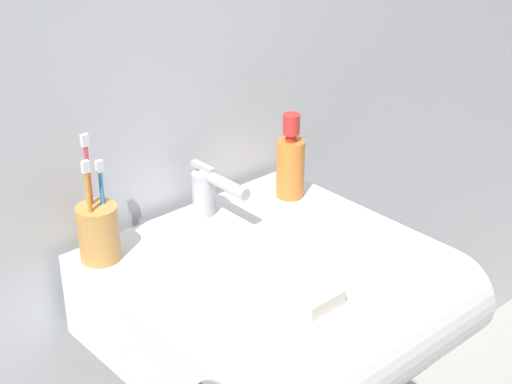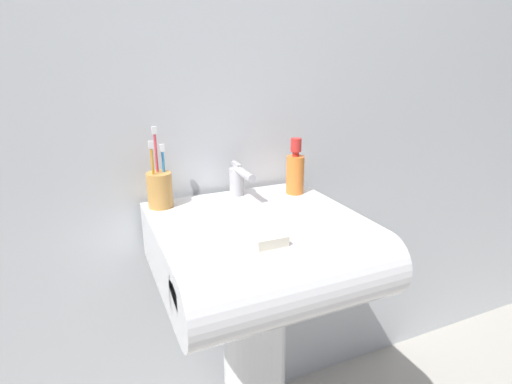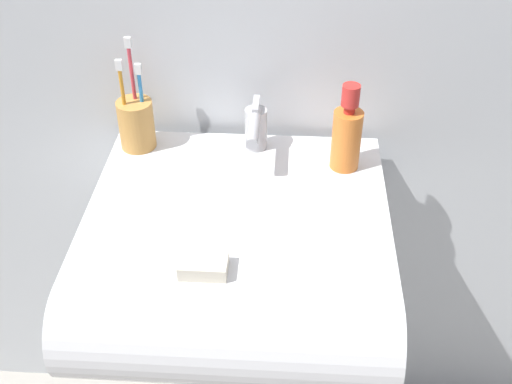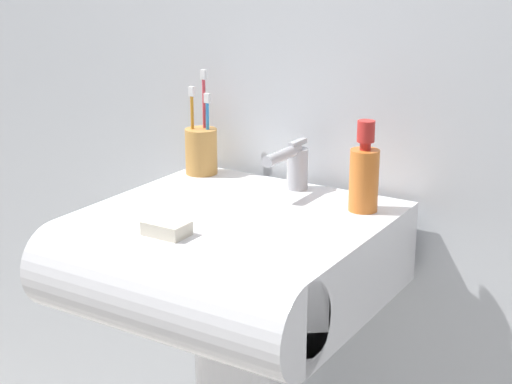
# 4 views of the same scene
# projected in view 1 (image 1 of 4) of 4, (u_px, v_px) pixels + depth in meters

# --- Properties ---
(wall_back) EXTENTS (5.00, 0.05, 2.40)m
(wall_back) POSITION_uv_depth(u_px,v_px,m) (157.00, 21.00, 1.35)
(wall_back) COLOR silver
(wall_back) RESTS_ON ground
(sink_basin) EXTENTS (0.52, 0.52, 0.16)m
(sink_basin) POSITION_uv_depth(u_px,v_px,m) (284.00, 307.00, 1.32)
(sink_basin) COLOR white
(sink_basin) RESTS_ON sink_pedestal
(faucet) EXTENTS (0.04, 0.15, 0.10)m
(faucet) POSITION_uv_depth(u_px,v_px,m) (209.00, 190.00, 1.42)
(faucet) COLOR #B7B7BC
(faucet) RESTS_ON sink_basin
(toothbrush_cup) EXTENTS (0.07, 0.07, 0.22)m
(toothbrush_cup) POSITION_uv_depth(u_px,v_px,m) (98.00, 231.00, 1.29)
(toothbrush_cup) COLOR #D19347
(toothbrush_cup) RESTS_ON sink_basin
(soap_bottle) EXTENTS (0.05, 0.05, 0.17)m
(soap_bottle) POSITION_uv_depth(u_px,v_px,m) (290.00, 164.00, 1.49)
(soap_bottle) COLOR orange
(soap_bottle) RESTS_ON sink_basin
(bar_soap) EXTENTS (0.07, 0.05, 0.02)m
(bar_soap) POSITION_uv_depth(u_px,v_px,m) (317.00, 299.00, 1.19)
(bar_soap) COLOR silver
(bar_soap) RESTS_ON sink_basin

